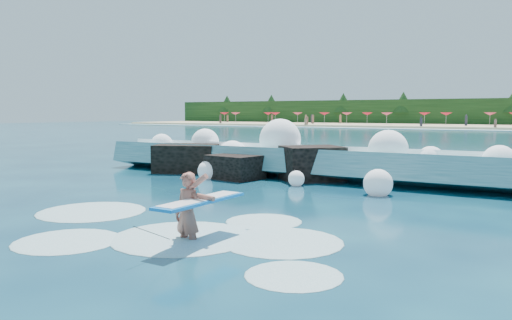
% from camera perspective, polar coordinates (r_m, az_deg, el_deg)
% --- Properties ---
extents(ground, '(200.00, 200.00, 0.00)m').
position_cam_1_polar(ground, '(13.60, -9.87, -5.42)').
color(ground, '#082742').
rests_on(ground, ground).
extents(beach, '(140.00, 20.00, 0.40)m').
position_cam_1_polar(beach, '(88.51, 25.60, 3.43)').
color(beach, tan).
rests_on(beach, ground).
extents(wet_band, '(140.00, 5.00, 0.08)m').
position_cam_1_polar(wet_band, '(77.58, 24.77, 3.13)').
color(wet_band, silver).
rests_on(wet_band, ground).
extents(treeline, '(140.00, 4.00, 5.00)m').
position_cam_1_polar(treeline, '(98.43, 26.24, 4.90)').
color(treeline, black).
rests_on(treeline, ground).
extents(breaking_wave, '(18.14, 2.82, 1.56)m').
position_cam_1_polar(breaking_wave, '(19.81, 5.55, -0.35)').
color(breaking_wave, teal).
rests_on(breaking_wave, ground).
extents(rock_cluster, '(8.62, 3.45, 1.50)m').
position_cam_1_polar(rock_cluster, '(20.07, -2.09, -0.46)').
color(rock_cluster, black).
rests_on(rock_cluster, ground).
extents(surfer_with_board, '(0.87, 2.85, 1.67)m').
position_cam_1_polar(surfer_with_board, '(9.91, -7.48, -5.83)').
color(surfer_with_board, '#9E5949').
rests_on(surfer_with_board, ground).
extents(wave_spray, '(15.31, 4.35, 2.39)m').
position_cam_1_polar(wave_spray, '(19.74, 4.49, 1.08)').
color(wave_spray, white).
rests_on(wave_spray, ground).
extents(surf_foam, '(8.91, 5.53, 0.15)m').
position_cam_1_polar(surf_foam, '(11.03, -9.91, -7.97)').
color(surf_foam, silver).
rests_on(surf_foam, ground).
extents(beach_umbrellas, '(111.91, 6.51, 0.50)m').
position_cam_1_polar(beach_umbrellas, '(90.24, 25.97, 4.75)').
color(beach_umbrellas, red).
rests_on(beach_umbrellas, ground).
extents(beachgoers, '(106.31, 13.82, 1.94)m').
position_cam_1_polar(beachgoers, '(87.01, 20.56, 4.21)').
color(beachgoers, '#3F332D').
rests_on(beachgoers, ground).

